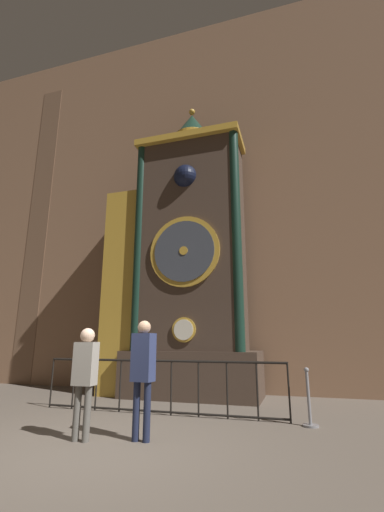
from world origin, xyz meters
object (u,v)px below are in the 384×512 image
(clock_tower, at_px, (180,262))
(visitor_far, at_px, (143,366))
(stanchion_post, at_px, (309,407))
(visitor_near, at_px, (85,371))

(clock_tower, xyz_separation_m, visitor_far, (0.82, -4.16, -2.67))
(visitor_far, relative_size, stanchion_post, 1.79)
(stanchion_post, bearing_deg, visitor_near, -149.27)
(stanchion_post, bearing_deg, visitor_far, -144.99)
(clock_tower, relative_size, visitor_near, 5.33)
(clock_tower, bearing_deg, visitor_far, -78.83)
(visitor_near, bearing_deg, clock_tower, 87.32)
(clock_tower, relative_size, stanchion_post, 8.88)
(visitor_near, relative_size, stanchion_post, 1.67)
(visitor_far, bearing_deg, stanchion_post, 42.39)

